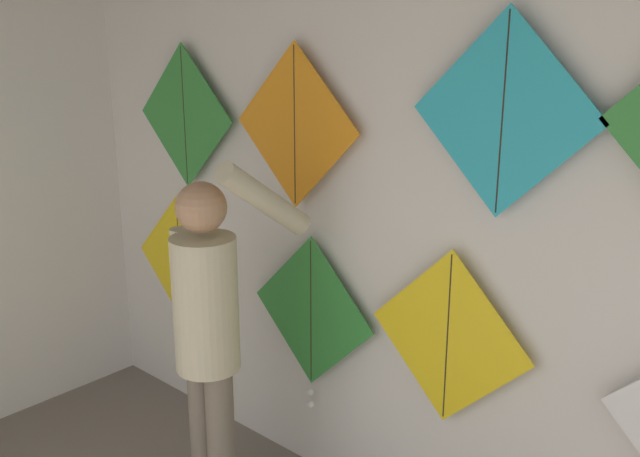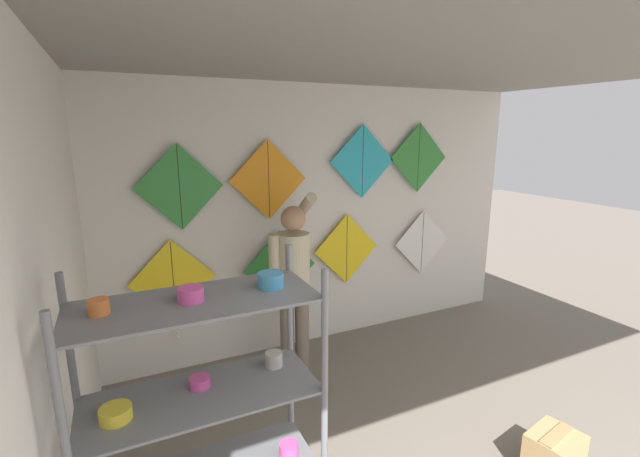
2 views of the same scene
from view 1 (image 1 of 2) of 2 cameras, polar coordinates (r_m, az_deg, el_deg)
The scene contains 8 objects.
back_panel at distance 3.26m, azimuth 5.88°, elevation -0.53°, with size 5.20×0.06×2.80m, color silver.
shopkeeper at distance 3.27m, azimuth -8.86°, elevation -7.86°, with size 0.45×0.61×1.80m.
kite_0 at distance 4.35m, azimuth -11.11°, elevation -2.88°, with size 0.79×0.04×1.00m.
kite_1 at distance 3.61m, azimuth -0.70°, elevation -6.94°, with size 0.79×0.04×0.93m.
kite_2 at distance 3.13m, azimuth 10.19°, elevation -8.60°, with size 0.79×0.01×0.79m.
kite_4 at distance 4.06m, azimuth -10.78°, elevation 8.81°, with size 0.79×0.01×0.79m.
kite_5 at distance 3.42m, azimuth -2.01°, elevation 8.18°, with size 0.79×0.01×0.79m.
kite_6 at distance 2.77m, azimuth 14.43°, elevation 8.82°, with size 0.79×0.01×0.79m.
Camera 1 is at (1.83, 1.32, 2.34)m, focal length 40.00 mm.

